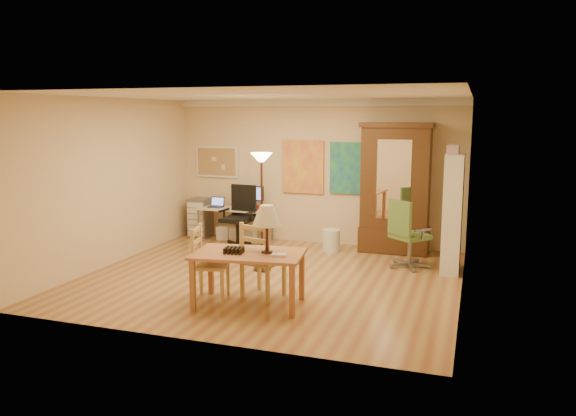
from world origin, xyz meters
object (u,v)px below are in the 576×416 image
(office_chair_black, at_px, (239,231))
(office_chair_green, at_px, (408,249))
(bookshelf, at_px, (453,214))
(dining_table, at_px, (255,242))
(computer_desk, at_px, (237,221))
(armoire, at_px, (395,196))

(office_chair_black, distance_m, office_chair_green, 3.15)
(office_chair_black, xyz_separation_m, bookshelf, (3.79, -0.43, 0.61))
(dining_table, xyz_separation_m, bookshelf, (2.30, 2.44, 0.09))
(office_chair_green, height_order, bookshelf, bookshelf)
(computer_desk, height_order, office_chair_green, office_chair_green)
(office_chair_green, xyz_separation_m, bookshelf, (0.66, -0.01, 0.62))
(dining_table, distance_m, computer_desk, 3.81)
(computer_desk, distance_m, armoire, 3.07)
(computer_desk, distance_m, office_chair_green, 3.49)
(office_chair_black, relative_size, armoire, 0.50)
(dining_table, height_order, armoire, armoire)
(computer_desk, xyz_separation_m, office_chair_black, (0.24, -0.49, -0.09))
(office_chair_black, height_order, armoire, armoire)
(armoire, bearing_deg, office_chair_black, -168.24)
(armoire, bearing_deg, computer_desk, -178.35)
(office_chair_black, xyz_separation_m, armoire, (2.77, 0.58, 0.69))
(armoire, distance_m, bookshelf, 1.44)
(office_chair_black, height_order, office_chair_green, office_chair_black)
(office_chair_black, relative_size, bookshelf, 0.62)
(office_chair_green, relative_size, bookshelf, 0.60)
(dining_table, bearing_deg, office_chair_black, 117.39)
(dining_table, xyz_separation_m, computer_desk, (-1.73, 3.36, -0.43))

